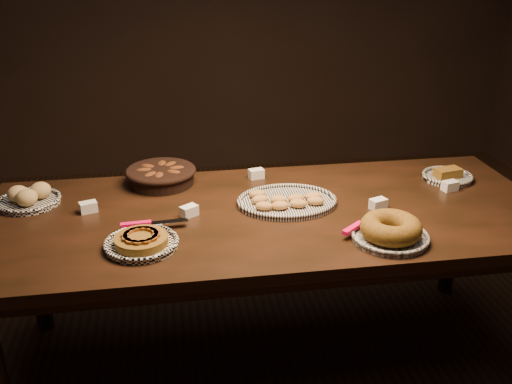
{
  "coord_description": "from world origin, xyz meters",
  "views": [
    {
      "loc": [
        -0.4,
        -2.14,
        1.79
      ],
      "look_at": [
        -0.05,
        0.05,
        0.82
      ],
      "focal_mm": 40.0,
      "sensor_mm": 36.0,
      "label": 1
    }
  ],
  "objects": [
    {
      "name": "bread_roll_plate",
      "position": [
        -1.02,
        0.23,
        0.78
      ],
      "size": [
        0.27,
        0.27,
        0.08
      ],
      "rotation": [
        0.0,
        0.0,
        0.0
      ],
      "color": "white",
      "rests_on": "buffet_table"
    },
    {
      "name": "madeleine_platter",
      "position": [
        0.08,
        0.05,
        0.77
      ],
      "size": [
        0.43,
        0.35,
        0.05
      ],
      "rotation": [
        0.0,
        0.0,
        -0.31
      ],
      "color": "black",
      "rests_on": "buffet_table"
    },
    {
      "name": "ground",
      "position": [
        0.0,
        0.0,
        0.0
      ],
      "size": [
        5.0,
        5.0,
        0.0
      ],
      "primitive_type": "plane",
      "color": "black",
      "rests_on": "ground"
    },
    {
      "name": "buffet_table",
      "position": [
        0.0,
        0.0,
        0.68
      ],
      "size": [
        2.4,
        1.0,
        0.75
      ],
      "color": "black",
      "rests_on": "ground"
    },
    {
      "name": "apple_tart_plate",
      "position": [
        -0.53,
        -0.23,
        0.77
      ],
      "size": [
        0.32,
        0.3,
        0.05
      ],
      "rotation": [
        0.0,
        0.0,
        -0.15
      ],
      "color": "white",
      "rests_on": "buffet_table"
    },
    {
      "name": "loaf_plate",
      "position": [
        0.91,
        0.21,
        0.77
      ],
      "size": [
        0.24,
        0.24,
        0.06
      ],
      "rotation": [
        0.0,
        0.0,
        0.19
      ],
      "color": "black",
      "rests_on": "buffet_table"
    },
    {
      "name": "tent_cards",
      "position": [
        0.05,
        0.11,
        0.77
      ],
      "size": [
        1.69,
        0.48,
        0.04
      ],
      "color": "white",
      "rests_on": "buffet_table"
    },
    {
      "name": "croissant_basket",
      "position": [
        -0.45,
        0.38,
        0.8
      ],
      "size": [
        0.35,
        0.35,
        0.08
      ],
      "rotation": [
        0.0,
        0.0,
        -0.17
      ],
      "color": "black",
      "rests_on": "buffet_table"
    },
    {
      "name": "bundt_cake_plate",
      "position": [
        0.41,
        -0.32,
        0.79
      ],
      "size": [
        0.33,
        0.35,
        0.09
      ],
      "rotation": [
        0.0,
        0.0,
        0.18
      ],
      "color": "black",
      "rests_on": "buffet_table"
    }
  ]
}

